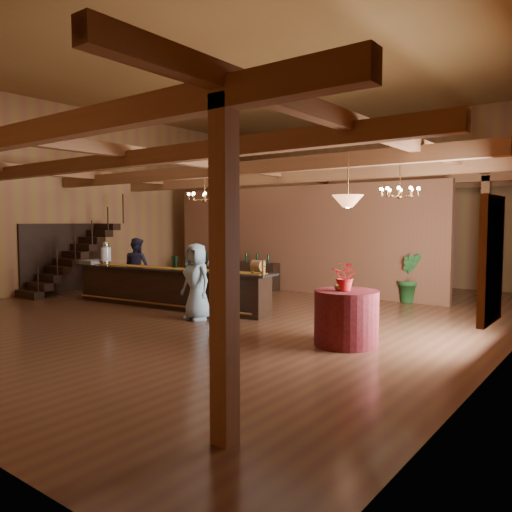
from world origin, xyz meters
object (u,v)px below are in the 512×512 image
Objects in this scene: chandelier_left at (205,196)px; staff_second at (137,267)px; pendant_lamp at (348,201)px; guest at (196,282)px; chandelier_right at (400,192)px; raffle_drum at (258,266)px; round_table at (346,318)px; floor_plant at (411,278)px; bartender at (217,275)px; tasting_bar at (168,287)px; backbar_shelf at (236,275)px; beverage_dispenser at (106,253)px.

chandelier_left is 0.50× the size of staff_second.
guest is (-3.49, 0.05, -1.60)m from pendant_lamp.
pendant_lamp is at bearing -88.13° from chandelier_right.
raffle_drum is 2.83m from round_table.
raffle_drum is 4.44m from floor_plant.
chandelier_right is (-0.08, 2.48, 2.21)m from round_table.
guest is at bearing 179.21° from pendant_lamp.
raffle_drum is 4.69m from staff_second.
bartender is at bearing -137.09° from floor_plant.
chandelier_left is at bearing 134.87° from guest.
bartender is at bearing -179.84° from staff_second.
tasting_bar is 5.75m from chandelier_right.
bartender reaches higher than raffle_drum.
chandelier_left is at bearing 44.88° from tasting_bar.
backbar_shelf is at bearing 128.16° from guest.
round_table is 3.51m from guest.
beverage_dispenser is 4.72m from raffle_drum.
beverage_dispenser is at bearing 6.86° from bartender.
chandelier_right is at bearing 91.87° from round_table.
tasting_bar is 2.37m from chandelier_left.
floor_plant is (6.52, 3.41, -0.18)m from staff_second.
bartender is (-4.22, -0.88, -1.90)m from chandelier_right.
raffle_drum reaches higher than tasting_bar.
pendant_lamp reaches higher than tasting_bar.
backbar_shelf is 2.29× the size of floor_plant.
bartender is at bearing 125.50° from guest.
chandelier_right is 0.50× the size of guest.
round_table is 3.33m from chandelier_right.
chandelier_right is 3.27m from floor_plant.
raffle_drum is 0.21× the size of guest.
floor_plant is at bearing 103.94° from chandelier_right.
raffle_drum is 0.38× the size of pendant_lamp.
beverage_dispenser is at bearing 175.52° from round_table.
backbar_shelf is 7.82m from pendant_lamp.
staff_second reaches higher than bartender.
staff_second is (0.06, 0.98, -0.43)m from beverage_dispenser.
staff_second reaches higher than beverage_dispenser.
staff_second is 4.01m from guest.
chandelier_left reaches higher than guest.
chandelier_right is 0.64× the size of floor_plant.
floor_plant reaches higher than raffle_drum.
tasting_bar is 4.54× the size of floor_plant.
round_table is at bearing 7.22° from guest.
raffle_drum is (2.53, 0.22, 0.64)m from tasting_bar.
tasting_bar is at bearing -136.31° from floor_plant.
staff_second is 1.00× the size of guest.
tasting_bar is 2.28m from staff_second.
raffle_drum is 1.34m from guest.
staff_second is (-7.13, -0.94, -1.87)m from chandelier_right.
bartender reaches higher than round_table.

